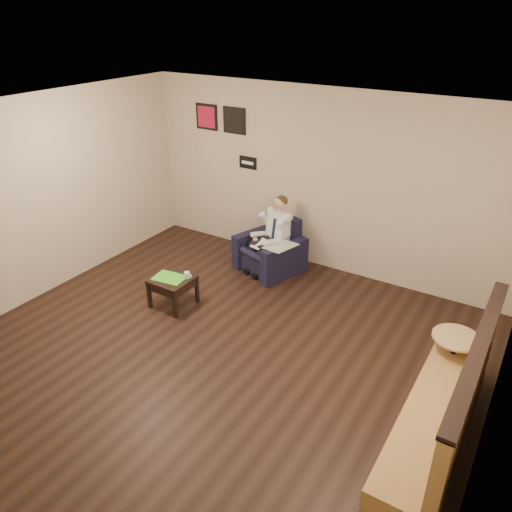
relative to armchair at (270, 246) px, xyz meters
The scene contains 18 objects.
ground 2.52m from the armchair, 77.46° to the right, with size 6.00×6.00×0.00m, color black.
wall_back 1.26m from the armchair, 46.84° to the left, with size 6.00×0.02×2.80m, color beige.
wall_left 3.59m from the armchair, 135.42° to the right, with size 0.02×6.00×2.80m, color beige.
wall_right 4.40m from the armchair, 34.42° to the right, with size 0.02×6.00×2.80m, color beige.
ceiling 3.44m from the armchair, 77.46° to the right, with size 6.00×6.00×0.02m, color white.
seating_sign 1.44m from the armchair, 143.64° to the left, with size 0.32×0.02×0.20m, color black.
art_print_left 2.40m from the armchair, 160.26° to the left, with size 0.42×0.03×0.42m, color #BB1738.
art_print_right 2.08m from the armchair, 151.01° to the left, with size 0.42×0.03×0.42m, color black.
armchair is the anchor object (origin of this frame).
seated_man 0.19m from the armchair, 108.51° to the right, with size 0.55×0.82×1.14m, color silver, non-canonical shape.
lap_papers 0.22m from the armchair, 108.51° to the right, with size 0.19×0.27×0.01m, color white.
newspaper 0.39m from the armchair, 33.07° to the right, with size 0.36×0.45×0.01m, color silver.
side_table 1.75m from the armchair, 110.60° to the right, with size 0.53×0.53×0.43m, color black.
green_folder 1.77m from the armchair, 111.27° to the right, with size 0.43×0.31×0.01m, color #50D82B.
coffee_mug 1.58m from the armchair, 106.12° to the right, with size 0.08×0.08×0.09m, color white.
smartphone 1.58m from the armchair, 110.87° to the right, with size 0.13×0.07×0.01m, color black.
banquette 3.84m from the armchair, 35.27° to the right, with size 0.58×2.42×1.24m, color #A2793E.
cafe_table 3.31m from the armchair, 22.33° to the right, with size 0.51×0.51×0.63m, color tan.
Camera 1 is at (3.00, -3.68, 3.83)m, focal length 35.00 mm.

